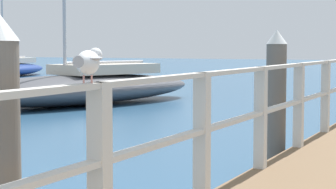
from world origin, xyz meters
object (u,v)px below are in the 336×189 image
Objects in this scene: dock_piling_far at (276,99)px; boat_1 at (79,88)px; seagull_background at (88,61)px; boat_0 at (7,69)px.

boat_1 is (-8.07, 6.96, -0.49)m from dock_piling_far.
seagull_background is 0.05× the size of boat_0.
seagull_background is 0.05× the size of boat_1.
boat_0 reaches higher than boat_1.
dock_piling_far reaches higher than seagull_background.
dock_piling_far is 4.19× the size of seagull_background.
boat_1 reaches higher than seagull_background.
boat_1 is (-8.45, 12.23, -1.14)m from seagull_background.
boat_1 is at bearing 139.22° from dock_piling_far.
seagull_background is at bearing -85.90° from dock_piling_far.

